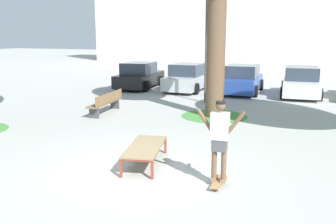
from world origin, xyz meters
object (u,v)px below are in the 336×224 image
car_blue (242,80)px  light_post (207,17)px  skateboard (218,182)px  park_bench (106,102)px  skate_box (145,148)px  car_silver (188,78)px  car_black (140,76)px  car_white (301,83)px  skater (220,136)px

car_blue → light_post: 4.88m
skateboard → park_bench: size_ratio=0.33×
skate_box → car_silver: 12.31m
car_black → car_silver: 2.97m
car_silver → skateboard: bearing=-68.8°
car_white → park_bench: 10.14m
car_white → skater: bearing=-94.7°
car_black → skate_box: bearing=-63.6°
park_bench → car_silver: bearing=81.6°
car_silver → car_white: (5.94, 0.23, 0.00)m
skate_box → skater: bearing=-17.6°
car_black → car_white: (8.91, 0.35, 0.00)m
skate_box → car_silver: car_silver is taller
car_white → light_post: size_ratio=0.74×
skater → car_silver: bearing=111.2°
skater → car_white: (1.05, 12.81, -0.38)m
skate_box → skater: (1.97, -0.62, 0.66)m
skater → park_bench: 8.09m
park_bench → car_white: bearing=46.4°
park_bench → light_post: (3.00, 3.73, 3.38)m
skateboard → light_post: light_post is taller
car_black → park_bench: bearing=-74.7°
skate_box → car_white: car_white is taller
skate_box → car_blue: bearing=89.8°
skate_box → car_white: 12.56m
skate_box → skateboard: size_ratio=2.51×
skate_box → car_blue: car_blue is taller
car_silver → car_white: bearing=2.2°
car_silver → light_post: (1.95, -3.38, 3.13)m
car_blue → park_bench: size_ratio=1.75×
car_white → car_blue: bearing=-179.8°
skater → car_black: size_ratio=0.39×
park_bench → light_post: 5.86m
park_bench → light_post: bearing=51.2°
car_blue → skateboard: bearing=-81.5°
car_blue → light_post: light_post is taller
skateboard → car_blue: size_ratio=0.19×
car_black → light_post: size_ratio=0.74×
park_bench → skater: bearing=-42.6°
car_silver → park_bench: (-1.05, -7.11, -0.24)m
car_white → light_post: 6.23m
skateboard → light_post: (-2.94, 9.20, 3.75)m
car_black → light_post: bearing=-33.5°
skateboard → skater: (-0.00, 0.00, 0.99)m
car_black → car_blue: same height
skate_box → park_bench: park_bench is taller
car_black → car_silver: size_ratio=1.03×
skateboard → park_bench: 8.08m
car_blue → park_bench: (-4.02, -7.33, -0.24)m
light_post → skateboard: bearing=-72.3°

